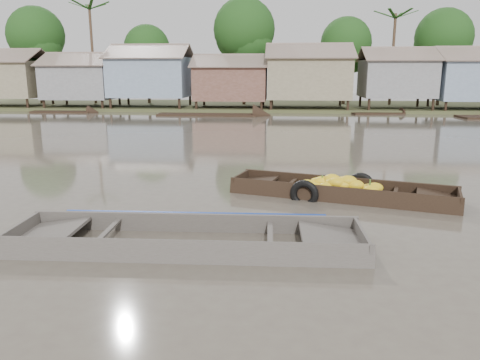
{
  "coord_description": "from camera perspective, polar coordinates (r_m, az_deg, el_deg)",
  "views": [
    {
      "loc": [
        0.18,
        -9.65,
        3.3
      ],
      "look_at": [
        -0.69,
        0.87,
        0.8
      ],
      "focal_mm": 35.0,
      "sensor_mm": 36.0,
      "label": 1
    }
  ],
  "objects": [
    {
      "name": "riverbank",
      "position": [
        41.62,
        8.89,
        12.83
      ],
      "size": [
        120.0,
        12.47,
        10.22
      ],
      "color": "#384723",
      "rests_on": "ground"
    },
    {
      "name": "viewer_boat",
      "position": [
        9.1,
        -6.27,
        -7.72
      ],
      "size": [
        6.74,
        1.91,
        0.54
      ],
      "rotation": [
        0.0,
        0.0,
        0.02
      ],
      "color": "#47423C",
      "rests_on": "ground"
    },
    {
      "name": "ground",
      "position": [
        10.2,
        3.47,
        -5.57
      ],
      "size": [
        120.0,
        120.0,
        0.0
      ],
      "primitive_type": "plane",
      "color": "#534A40",
      "rests_on": "ground"
    },
    {
      "name": "distant_boats",
      "position": [
        36.78,
        23.67,
        7.4
      ],
      "size": [
        42.02,
        4.43,
        1.38
      ],
      "color": "black",
      "rests_on": "ground"
    },
    {
      "name": "banana_boat",
      "position": [
        12.69,
        11.73,
        -1.25
      ],
      "size": [
        6.0,
        3.0,
        0.81
      ],
      "rotation": [
        0.0,
        0.0,
        -0.29
      ],
      "color": "black",
      "rests_on": "ground"
    }
  ]
}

